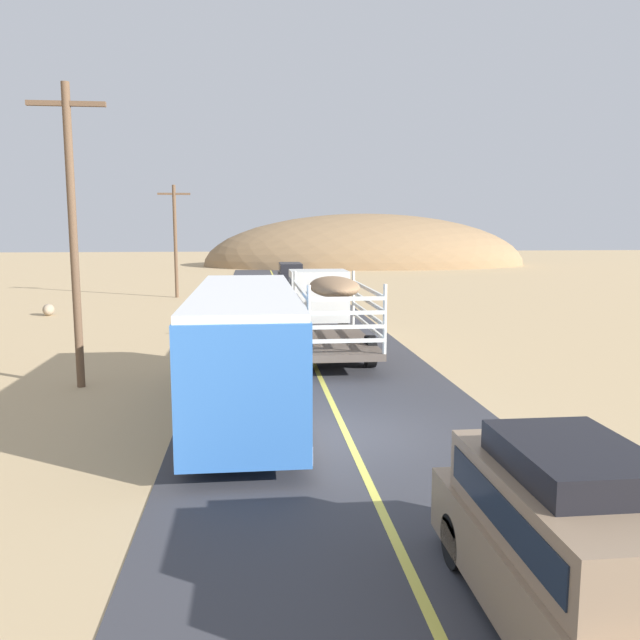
% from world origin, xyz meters
% --- Properties ---
extents(ground_plane, '(240.00, 240.00, 0.00)m').
position_xyz_m(ground_plane, '(0.00, 0.00, 0.00)').
color(ground_plane, tan).
extents(road_surface, '(8.00, 120.00, 0.02)m').
position_xyz_m(road_surface, '(0.00, 0.00, 0.01)').
color(road_surface, '#38383D').
rests_on(road_surface, ground).
extents(road_centre_line, '(0.16, 117.60, 0.00)m').
position_xyz_m(road_centre_line, '(0.00, 0.00, 0.02)').
color(road_centre_line, '#D8CC4C').
rests_on(road_centre_line, road_surface).
extents(suv_near, '(1.90, 4.62, 2.29)m').
position_xyz_m(suv_near, '(1.51, -7.49, 1.15)').
color(suv_near, '#8C7259').
rests_on(suv_near, road_surface).
extents(livestock_truck, '(2.53, 9.70, 3.02)m').
position_xyz_m(livestock_truck, '(0.79, 11.65, 1.79)').
color(livestock_truck, silver).
rests_on(livestock_truck, road_surface).
extents(bus, '(2.54, 10.00, 3.21)m').
position_xyz_m(bus, '(-2.32, 2.01, 1.75)').
color(bus, '#3872C6').
rests_on(bus, road_surface).
extents(car_far, '(1.90, 4.62, 1.93)m').
position_xyz_m(car_far, '(1.02, 38.25, 1.09)').
color(car_far, black).
rests_on(car_far, road_surface).
extents(power_pole_near, '(2.20, 0.24, 8.87)m').
position_xyz_m(power_pole_near, '(-7.31, 5.38, 4.73)').
color(power_pole_near, brown).
rests_on(power_pole_near, ground).
extents(power_pole_mid, '(2.20, 0.24, 7.67)m').
position_xyz_m(power_pole_mid, '(-7.31, 30.89, 4.12)').
color(power_pole_mid, brown).
rests_on(power_pole_mid, ground).
extents(boulder_near_shoulder, '(0.59, 0.86, 0.64)m').
position_xyz_m(boulder_near_shoulder, '(-13.28, 22.14, 0.32)').
color(boulder_near_shoulder, gray).
rests_on(boulder_near_shoulder, ground).
extents(distant_hill, '(41.56, 21.65, 13.25)m').
position_xyz_m(distant_hill, '(12.60, 68.07, 0.00)').
color(distant_hill, '#8D6E4C').
rests_on(distant_hill, ground).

